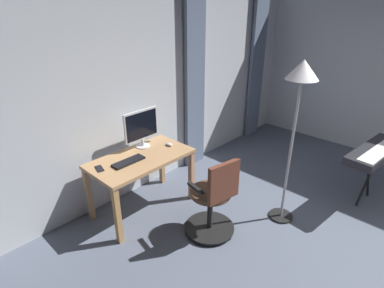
# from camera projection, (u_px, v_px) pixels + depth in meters

# --- Properties ---
(back_room_partition) EXTENTS (5.78, 0.10, 2.87)m
(back_room_partition) POSITION_uv_depth(u_px,v_px,m) (163.00, 78.00, 4.07)
(back_room_partition) COLOR silver
(back_room_partition) RESTS_ON ground
(curtain_left_panel) EXTENTS (0.38, 0.06, 2.63)m
(curtain_left_panel) POSITION_uv_depth(u_px,v_px,m) (257.00, 66.00, 5.48)
(curtain_left_panel) COLOR slate
(curtain_left_panel) RESTS_ON ground
(curtain_right_panel) EXTENTS (0.37, 0.06, 2.63)m
(curtain_right_panel) POSITION_uv_depth(u_px,v_px,m) (195.00, 82.00, 4.39)
(curtain_right_panel) COLOR slate
(curtain_right_panel) RESTS_ON ground
(desk) EXTENTS (1.20, 0.65, 0.72)m
(desk) POSITION_uv_depth(u_px,v_px,m) (141.00, 165.00, 3.58)
(desk) COLOR tan
(desk) RESTS_ON ground
(office_chair) EXTENTS (0.56, 0.56, 0.95)m
(office_chair) POSITION_uv_depth(u_px,v_px,m) (214.00, 200.00, 3.23)
(office_chair) COLOR black
(office_chair) RESTS_ON ground
(computer_monitor) EXTENTS (0.49, 0.18, 0.47)m
(computer_monitor) POSITION_uv_depth(u_px,v_px,m) (141.00, 126.00, 3.69)
(computer_monitor) COLOR silver
(computer_monitor) RESTS_ON desk
(computer_keyboard) EXTENTS (0.38, 0.13, 0.02)m
(computer_keyboard) POSITION_uv_depth(u_px,v_px,m) (129.00, 162.00, 3.41)
(computer_keyboard) COLOR black
(computer_keyboard) RESTS_ON desk
(computer_mouse) EXTENTS (0.06, 0.10, 0.04)m
(computer_mouse) POSITION_uv_depth(u_px,v_px,m) (169.00, 144.00, 3.81)
(computer_mouse) COLOR silver
(computer_mouse) RESTS_ON desk
(cell_phone_face_up) EXTENTS (0.10, 0.16, 0.01)m
(cell_phone_face_up) POSITION_uv_depth(u_px,v_px,m) (99.00, 169.00, 3.28)
(cell_phone_face_up) COLOR black
(cell_phone_face_up) RESTS_ON desk
(piano_keyboard) EXTENTS (1.11, 0.43, 0.78)m
(piano_keyboard) POSITION_uv_depth(u_px,v_px,m) (376.00, 152.00, 3.68)
(piano_keyboard) COLOR black
(piano_keyboard) RESTS_ON ground
(floor_lamp) EXTENTS (0.32, 0.32, 1.87)m
(floor_lamp) POSITION_uv_depth(u_px,v_px,m) (300.00, 90.00, 3.01)
(floor_lamp) COLOR black
(floor_lamp) RESTS_ON ground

